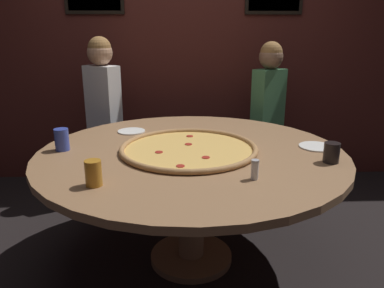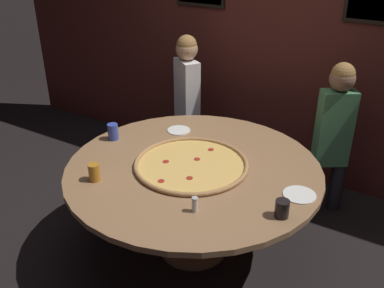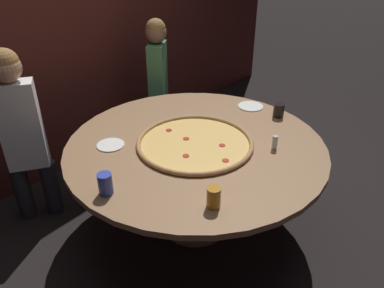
{
  "view_description": "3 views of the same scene",
  "coord_description": "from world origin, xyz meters",
  "px_view_note": "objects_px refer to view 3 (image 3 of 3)",
  "views": [
    {
      "loc": [
        -0.08,
        -2.09,
        1.42
      ],
      "look_at": [
        0.01,
        0.01,
        0.77
      ],
      "focal_mm": 35.0,
      "sensor_mm": 36.0,
      "label": 1
    },
    {
      "loc": [
        1.34,
        -2.23,
        2.25
      ],
      "look_at": [
        0.02,
        -0.06,
        0.94
      ],
      "focal_mm": 40.0,
      "sensor_mm": 36.0,
      "label": 2
    },
    {
      "loc": [
        -1.74,
        -1.42,
        2.05
      ],
      "look_at": [
        -0.1,
        -0.05,
        0.8
      ],
      "focal_mm": 35.0,
      "sensor_mm": 36.0,
      "label": 3
    }
  ],
  "objects_px": {
    "drink_cup_near_left": "(214,197)",
    "diner_far_right": "(158,79)",
    "drink_cup_far_right": "(279,110)",
    "white_plate_far_back": "(110,145)",
    "drink_cup_far_left": "(105,184)",
    "giant_pizza": "(195,142)",
    "white_plate_near_front": "(251,106)",
    "condiment_shaker": "(275,142)",
    "dining_table": "(196,156)",
    "diner_far_left": "(22,130)"
  },
  "relations": [
    {
      "from": "giant_pizza",
      "to": "white_plate_near_front",
      "type": "xyz_separation_m",
      "value": [
        0.77,
        0.03,
        -0.01
      ]
    },
    {
      "from": "drink_cup_near_left",
      "to": "white_plate_far_back",
      "type": "height_order",
      "value": "drink_cup_near_left"
    },
    {
      "from": "giant_pizza",
      "to": "drink_cup_near_left",
      "type": "relative_size",
      "value": 6.73
    },
    {
      "from": "white_plate_near_front",
      "to": "diner_far_left",
      "type": "distance_m",
      "value": 1.78
    },
    {
      "from": "drink_cup_far_right",
      "to": "diner_far_right",
      "type": "xyz_separation_m",
      "value": [
        -0.04,
        1.28,
        -0.04
      ]
    },
    {
      "from": "condiment_shaker",
      "to": "white_plate_far_back",
      "type": "bearing_deg",
      "value": 127.68
    },
    {
      "from": "giant_pizza",
      "to": "drink_cup_near_left",
      "type": "xyz_separation_m",
      "value": [
        -0.45,
        -0.5,
        0.05
      ]
    },
    {
      "from": "drink_cup_far_left",
      "to": "diner_far_left",
      "type": "height_order",
      "value": "diner_far_left"
    },
    {
      "from": "white_plate_near_front",
      "to": "condiment_shaker",
      "type": "distance_m",
      "value": 0.68
    },
    {
      "from": "giant_pizza",
      "to": "white_plate_near_front",
      "type": "relative_size",
      "value": 3.9
    },
    {
      "from": "dining_table",
      "to": "white_plate_near_front",
      "type": "distance_m",
      "value": 0.77
    },
    {
      "from": "giant_pizza",
      "to": "white_plate_near_front",
      "type": "bearing_deg",
      "value": 2.58
    },
    {
      "from": "drink_cup_near_left",
      "to": "diner_far_right",
      "type": "xyz_separation_m",
      "value": [
        1.16,
        1.55,
        -0.05
      ]
    },
    {
      "from": "dining_table",
      "to": "drink_cup_far_left",
      "type": "height_order",
      "value": "drink_cup_far_left"
    },
    {
      "from": "dining_table",
      "to": "giant_pizza",
      "type": "xyz_separation_m",
      "value": [
        -0.02,
        -0.01,
        0.12
      ]
    },
    {
      "from": "diner_far_left",
      "to": "condiment_shaker",
      "type": "bearing_deg",
      "value": 157.14
    },
    {
      "from": "drink_cup_far_right",
      "to": "drink_cup_near_left",
      "type": "xyz_separation_m",
      "value": [
        -1.2,
        -0.26,
        0.01
      ]
    },
    {
      "from": "drink_cup_far_right",
      "to": "white_plate_near_front",
      "type": "distance_m",
      "value": 0.27
    },
    {
      "from": "drink_cup_far_left",
      "to": "white_plate_near_front",
      "type": "xyz_separation_m",
      "value": [
        1.52,
        -0.0,
        -0.06
      ]
    },
    {
      "from": "dining_table",
      "to": "drink_cup_far_left",
      "type": "xyz_separation_m",
      "value": [
        -0.76,
        0.03,
        0.17
      ]
    },
    {
      "from": "white_plate_near_front",
      "to": "drink_cup_near_left",
      "type": "bearing_deg",
      "value": -156.53
    },
    {
      "from": "white_plate_far_back",
      "to": "white_plate_near_front",
      "type": "xyz_separation_m",
      "value": [
        1.16,
        -0.4,
        0.0
      ]
    },
    {
      "from": "drink_cup_near_left",
      "to": "white_plate_far_back",
      "type": "xyz_separation_m",
      "value": [
        0.06,
        0.93,
        -0.06
      ]
    },
    {
      "from": "drink_cup_near_left",
      "to": "diner_far_right",
      "type": "height_order",
      "value": "diner_far_right"
    },
    {
      "from": "dining_table",
      "to": "giant_pizza",
      "type": "distance_m",
      "value": 0.12
    },
    {
      "from": "white_plate_far_back",
      "to": "diner_far_left",
      "type": "height_order",
      "value": "diner_far_left"
    },
    {
      "from": "drink_cup_far_right",
      "to": "dining_table",
      "type": "bearing_deg",
      "value": 162.16
    },
    {
      "from": "giant_pizza",
      "to": "condiment_shaker",
      "type": "height_order",
      "value": "condiment_shaker"
    },
    {
      "from": "giant_pizza",
      "to": "dining_table",
      "type": "bearing_deg",
      "value": 23.3
    },
    {
      "from": "white_plate_far_back",
      "to": "diner_far_left",
      "type": "bearing_deg",
      "value": 116.09
    },
    {
      "from": "white_plate_far_back",
      "to": "drink_cup_far_left",
      "type": "bearing_deg",
      "value": -131.94
    },
    {
      "from": "drink_cup_far_left",
      "to": "diner_far_right",
      "type": "xyz_separation_m",
      "value": [
        1.46,
        1.01,
        -0.05
      ]
    },
    {
      "from": "drink_cup_far_right",
      "to": "diner_far_left",
      "type": "bearing_deg",
      "value": 138.3
    },
    {
      "from": "giant_pizza",
      "to": "drink_cup_near_left",
      "type": "bearing_deg",
      "value": -132.04
    },
    {
      "from": "diner_far_right",
      "to": "drink_cup_near_left",
      "type": "bearing_deg",
      "value": 19.2
    },
    {
      "from": "diner_far_right",
      "to": "white_plate_near_front",
      "type": "bearing_deg",
      "value": 59.38
    },
    {
      "from": "giant_pizza",
      "to": "drink_cup_far_left",
      "type": "height_order",
      "value": "drink_cup_far_left"
    },
    {
      "from": "giant_pizza",
      "to": "white_plate_far_back",
      "type": "xyz_separation_m",
      "value": [
        -0.38,
        0.44,
        -0.01
      ]
    },
    {
      "from": "drink_cup_near_left",
      "to": "white_plate_near_front",
      "type": "relative_size",
      "value": 0.58
    },
    {
      "from": "dining_table",
      "to": "white_plate_near_front",
      "type": "relative_size",
      "value": 8.66
    },
    {
      "from": "giant_pizza",
      "to": "condiment_shaker",
      "type": "bearing_deg",
      "value": -56.36
    },
    {
      "from": "giant_pizza",
      "to": "drink_cup_near_left",
      "type": "distance_m",
      "value": 0.67
    },
    {
      "from": "white_plate_near_front",
      "to": "drink_cup_far_left",
      "type": "bearing_deg",
      "value": 179.86
    },
    {
      "from": "diner_far_right",
      "to": "diner_far_left",
      "type": "relative_size",
      "value": 0.97
    },
    {
      "from": "white_plate_far_back",
      "to": "condiment_shaker",
      "type": "bearing_deg",
      "value": -52.32
    },
    {
      "from": "drink_cup_far_right",
      "to": "drink_cup_far_left",
      "type": "height_order",
      "value": "drink_cup_far_left"
    },
    {
      "from": "dining_table",
      "to": "giant_pizza",
      "type": "bearing_deg",
      "value": -156.7
    },
    {
      "from": "giant_pizza",
      "to": "drink_cup_far_right",
      "type": "height_order",
      "value": "drink_cup_far_right"
    },
    {
      "from": "drink_cup_near_left",
      "to": "condiment_shaker",
      "type": "xyz_separation_m",
      "value": [
        0.75,
        0.05,
        -0.01
      ]
    },
    {
      "from": "white_plate_near_front",
      "to": "diner_far_right",
      "type": "height_order",
      "value": "diner_far_right"
    }
  ]
}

